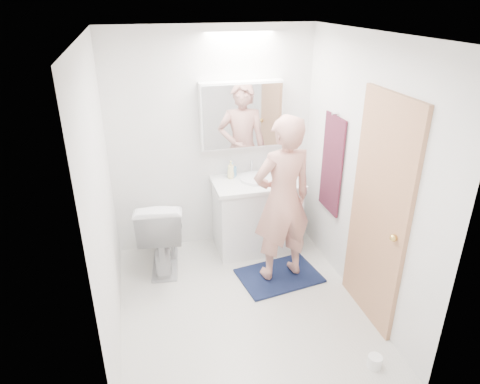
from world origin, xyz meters
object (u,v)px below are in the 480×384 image
object	(u,v)px
vanity_cabinet	(256,216)
toilet_paper_roll	(375,362)
medicine_cabinet	(241,115)
person	(283,200)
soap_bottle_a	(231,169)
toothbrush_cup	(276,170)
toilet	(162,231)
soap_bottle_b	(232,170)

from	to	relation	value
vanity_cabinet	toilet_paper_roll	xyz separation A→B (m)	(0.40, -1.94, -0.34)
medicine_cabinet	person	distance (m)	1.07
soap_bottle_a	toilet_paper_roll	xyz separation A→B (m)	(0.66, -2.09, -0.87)
vanity_cabinet	soap_bottle_a	bearing A→B (deg)	149.62
vanity_cabinet	toilet_paper_roll	size ratio (longest dim) A/B	8.18
soap_bottle_a	person	bearing A→B (deg)	-67.77
medicine_cabinet	toothbrush_cup	bearing A→B (deg)	-7.39
toilet	medicine_cabinet	bearing A→B (deg)	-153.56
medicine_cabinet	toilet_paper_roll	xyz separation A→B (m)	(0.52, -2.15, -1.45)
toilet	person	xyz separation A→B (m)	(1.13, -0.52, 0.47)
vanity_cabinet	soap_bottle_a	size ratio (longest dim) A/B	4.50
soap_bottle_b	toothbrush_cup	distance (m)	0.50
medicine_cabinet	soap_bottle_b	xyz separation A→B (m)	(-0.11, -0.03, -0.60)
soap_bottle_b	toilet	bearing A→B (deg)	-160.37
vanity_cabinet	toothbrush_cup	xyz separation A→B (m)	(0.26, 0.16, 0.47)
medicine_cabinet	soap_bottle_a	size ratio (longest dim) A/B	4.40
toilet_paper_roll	medicine_cabinet	bearing A→B (deg)	103.70
person	toilet_paper_roll	world-z (taller)	person
vanity_cabinet	soap_bottle_b	bearing A→B (deg)	142.46
toilet	soap_bottle_a	bearing A→B (deg)	-154.45
soap_bottle_b	toilet_paper_roll	xyz separation A→B (m)	(0.63, -2.12, -0.85)
medicine_cabinet	soap_bottle_a	bearing A→B (deg)	-155.75
vanity_cabinet	soap_bottle_b	size ratio (longest dim) A/B	5.35
medicine_cabinet	soap_bottle_a	distance (m)	0.60
toothbrush_cup	soap_bottle_b	bearing A→B (deg)	177.70
toilet	toilet_paper_roll	size ratio (longest dim) A/B	7.46
toilet	soap_bottle_b	bearing A→B (deg)	-153.03
person	toilet_paper_roll	xyz separation A→B (m)	(0.34, -1.30, -0.83)
medicine_cabinet	toothbrush_cup	world-z (taller)	medicine_cabinet
person	soap_bottle_a	distance (m)	0.85
toilet	toothbrush_cup	world-z (taller)	toothbrush_cup
medicine_cabinet	toilet_paper_roll	world-z (taller)	medicine_cabinet
vanity_cabinet	person	size ratio (longest dim) A/B	0.54
vanity_cabinet	soap_bottle_b	distance (m)	0.59
soap_bottle_b	soap_bottle_a	bearing A→B (deg)	-125.79
toilet_paper_roll	soap_bottle_b	bearing A→B (deg)	106.70
person	soap_bottle_b	size ratio (longest dim) A/B	9.87
toilet	person	bearing A→B (deg)	162.56
vanity_cabinet	person	distance (m)	0.80
medicine_cabinet	toothbrush_cup	distance (m)	0.75
medicine_cabinet	toilet_paper_roll	size ratio (longest dim) A/B	8.00
vanity_cabinet	toothbrush_cup	size ratio (longest dim) A/B	9.85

